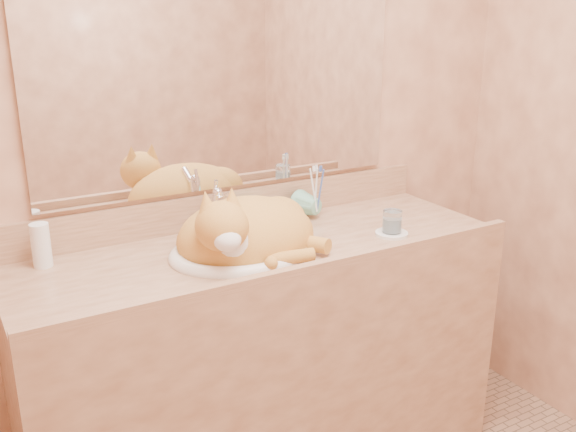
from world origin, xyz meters
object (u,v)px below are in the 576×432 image
sink_basin (242,232)px  soap_dispenser (268,207)px  cat (245,230)px  toothbrush_cup (317,208)px  vanity_counter (265,362)px  water_glass (392,222)px

sink_basin → soap_dispenser: bearing=33.9°
cat → toothbrush_cup: cat is taller
sink_basin → cat: bearing=-55.1°
sink_basin → toothbrush_cup: size_ratio=4.61×
vanity_counter → water_glass: size_ratio=21.07×
sink_basin → water_glass: 0.52m
vanity_counter → soap_dispenser: 0.53m
cat → soap_dispenser: cat is taller
vanity_counter → cat: size_ratio=3.54×
water_glass → cat: bearing=169.7°
vanity_counter → water_glass: 0.65m
sink_basin → cat: cat is taller
soap_dispenser → toothbrush_cup: bearing=-4.1°
vanity_counter → soap_dispenser: (0.08, 0.13, 0.51)m
soap_dispenser → water_glass: 0.42m
cat → vanity_counter: bearing=22.9°
soap_dispenser → water_glass: soap_dispenser is taller
soap_dispenser → toothbrush_cup: soap_dispenser is taller
toothbrush_cup → water_glass: toothbrush_cup is taller
vanity_counter → sink_basin: sink_basin is taller
toothbrush_cup → water_glass: 0.29m
sink_basin → soap_dispenser: size_ratio=2.64×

